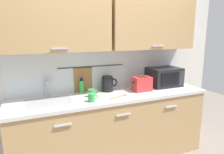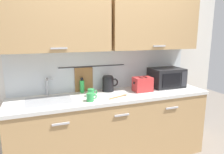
% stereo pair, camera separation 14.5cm
% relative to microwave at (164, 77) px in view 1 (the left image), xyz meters
% --- Properties ---
extents(counter_unit, '(2.53, 0.64, 0.90)m').
position_rel_microwave_xyz_m(counter_unit, '(-0.89, -0.11, -0.58)').
color(counter_unit, tan).
rests_on(counter_unit, ground).
extents(back_wall_assembly, '(3.70, 0.41, 2.50)m').
position_rel_microwave_xyz_m(back_wall_assembly, '(-0.88, 0.12, 0.49)').
color(back_wall_assembly, silver).
rests_on(back_wall_assembly, ground).
extents(sink_faucet, '(0.09, 0.17, 0.22)m').
position_rel_microwave_xyz_m(sink_faucet, '(-1.65, 0.12, 0.01)').
color(sink_faucet, '#B2B5BA').
rests_on(sink_faucet, counter_unit).
extents(microwave, '(0.46, 0.35, 0.27)m').
position_rel_microwave_xyz_m(microwave, '(0.00, 0.00, 0.00)').
color(microwave, black).
rests_on(microwave, counter_unit).
extents(electric_kettle, '(0.23, 0.16, 0.21)m').
position_rel_microwave_xyz_m(electric_kettle, '(-0.87, 0.06, -0.03)').
color(electric_kettle, black).
rests_on(electric_kettle, counter_unit).
extents(dish_soap_bottle, '(0.06, 0.06, 0.20)m').
position_rel_microwave_xyz_m(dish_soap_bottle, '(-1.22, 0.12, -0.05)').
color(dish_soap_bottle, green).
rests_on(dish_soap_bottle, counter_unit).
extents(mug_near_sink, '(0.12, 0.08, 0.09)m').
position_rel_microwave_xyz_m(mug_near_sink, '(-1.15, -0.10, -0.09)').
color(mug_near_sink, green).
rests_on(mug_near_sink, counter_unit).
extents(toaster, '(0.26, 0.17, 0.19)m').
position_rel_microwave_xyz_m(toaster, '(-0.44, -0.10, -0.04)').
color(toaster, red).
rests_on(toaster, counter_unit).
extents(mug_by_kettle, '(0.12, 0.08, 0.09)m').
position_rel_microwave_xyz_m(mug_by_kettle, '(-1.21, -0.28, -0.09)').
color(mug_by_kettle, green).
rests_on(mug_by_kettle, counter_unit).
extents(wooden_spoon, '(0.27, 0.12, 0.01)m').
position_rel_microwave_xyz_m(wooden_spoon, '(-0.81, -0.23, -0.13)').
color(wooden_spoon, '#9E7042').
rests_on(wooden_spoon, counter_unit).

